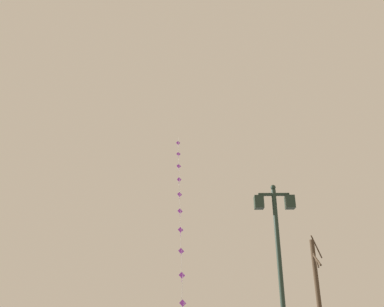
{
  "coord_description": "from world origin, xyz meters",
  "views": [
    {
      "loc": [
        -0.21,
        -2.37,
        1.48
      ],
      "look_at": [
        -0.58,
        18.13,
        10.1
      ],
      "focal_mm": 36.68,
      "sensor_mm": 36.0,
      "label": 1
    }
  ],
  "objects": [
    {
      "name": "twin_lantern_lamp_post",
      "position": [
        2.12,
        9.41,
        3.67
      ],
      "size": [
        1.23,
        0.28,
        5.34
      ],
      "color": "#1E2D23",
      "rests_on": "ground_plane"
    },
    {
      "name": "bare_tree",
      "position": [
        5.23,
        16.76,
        2.64
      ],
      "size": [
        0.82,
        2.21,
        5.2
      ],
      "color": "#423323",
      "rests_on": "ground_plane"
    },
    {
      "name": "kite_train",
      "position": [
        -1.57,
        25.21,
        8.6
      ],
      "size": [
        1.35,
        11.62,
        16.7
      ],
      "color": "brown",
      "rests_on": "ground_plane"
    }
  ]
}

